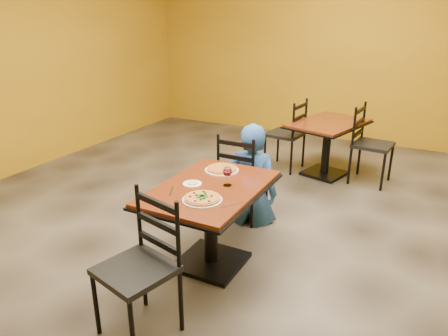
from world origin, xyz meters
The scene contains 18 objects.
floor centered at (0.00, 0.00, 0.00)m, with size 7.00×8.00×0.01m, color black.
wall_back centered at (0.00, 4.00, 1.50)m, with size 7.00×0.01×3.00m, color #AF8213.
table_main centered at (0.00, -0.50, 0.56)m, with size 0.83×1.23×0.75m.
table_second centered at (0.33, 2.14, 0.55)m, with size 1.03×1.29×0.75m.
chair_main_near centered at (-0.03, -1.47, 0.50)m, with size 0.45×0.45×1.00m, color black, non-canonical shape.
chair_main_far centered at (-0.14, 0.47, 0.48)m, with size 0.43×0.43×0.96m, color black, non-canonical shape.
chair_second_left centered at (-0.26, 2.14, 0.50)m, with size 0.45×0.45×1.00m, color black, non-canonical shape.
chair_second_right centered at (0.92, 2.14, 0.51)m, with size 0.46×0.46×1.02m, color black, non-canonical shape.
diner centered at (-0.03, 0.43, 0.54)m, with size 0.56×0.37×1.08m, color #1C519C.
plate_main centered at (0.08, -0.77, 0.76)m, with size 0.31×0.31×0.01m, color white.
pizza_main centered at (0.08, -0.77, 0.77)m, with size 0.28×0.28×0.02m, color maroon.
plate_far centered at (-0.09, -0.13, 0.76)m, with size 0.31×0.31×0.01m, color white.
pizza_far centered at (-0.09, -0.13, 0.77)m, with size 0.28×0.28×0.02m, color #B17C22.
side_plate centered at (-0.15, -0.54, 0.76)m, with size 0.16×0.16×0.01m, color white.
dip centered at (-0.15, -0.54, 0.76)m, with size 0.09×0.09×0.01m, color tan.
wine_glass centered at (0.12, -0.42, 0.84)m, with size 0.08×0.08×0.18m, color white, non-canonical shape.
fork centered at (-0.22, -0.75, 0.75)m, with size 0.01×0.19×0.00m, color silver.
knife centered at (0.33, -0.74, 0.75)m, with size 0.01×0.21×0.00m, color silver.
Camera 1 is at (1.56, -3.28, 2.10)m, focal length 33.32 mm.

